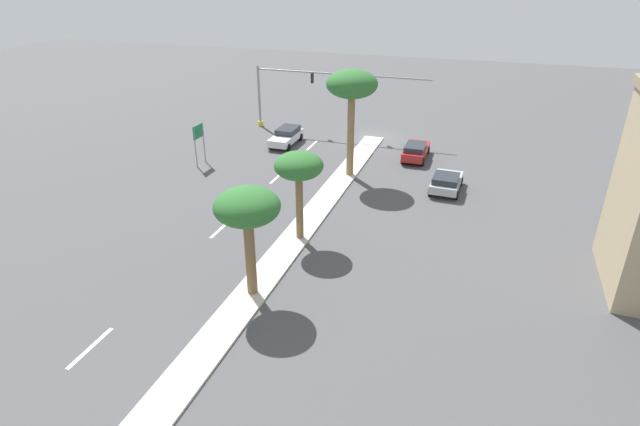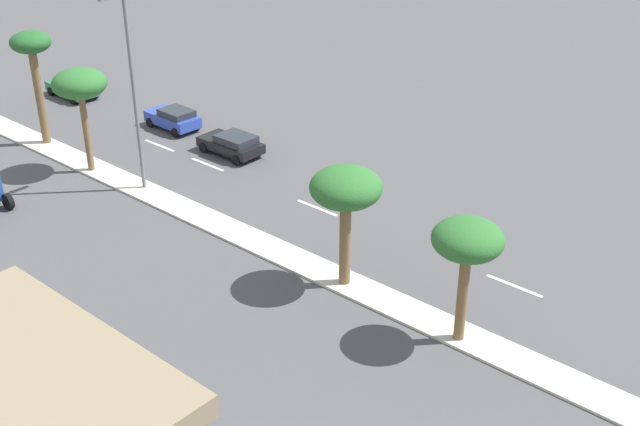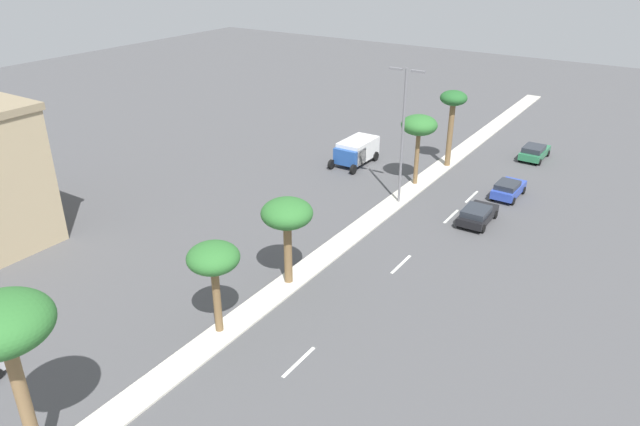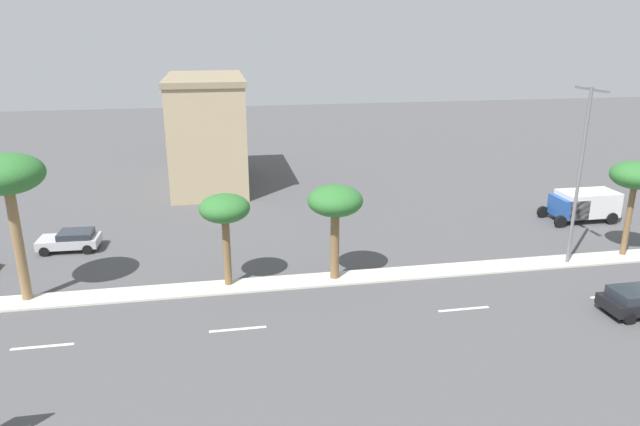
{
  "view_description": "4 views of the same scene",
  "coord_description": "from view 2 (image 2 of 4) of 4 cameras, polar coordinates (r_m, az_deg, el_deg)",
  "views": [
    {
      "loc": [
        -10.22,
        46.64,
        15.1
      ],
      "look_at": [
        -2.23,
        22.84,
        2.92
      ],
      "focal_mm": 29.19,
      "sensor_mm": 36.0,
      "label": 1
    },
    {
      "loc": [
        -23.99,
        7.69,
        19.5
      ],
      "look_at": [
        1.71,
        30.08,
        1.92
      ],
      "focal_mm": 44.86,
      "sensor_mm": 36.0,
      "label": 2
    },
    {
      "loc": [
        18.89,
        1.79,
        19.82
      ],
      "look_at": [
        -0.65,
        31.55,
        2.94
      ],
      "focal_mm": 32.83,
      "sensor_mm": 36.0,
      "label": 3
    },
    {
      "loc": [
        30.3,
        20.66,
        14.19
      ],
      "look_at": [
        -1.07,
        26.37,
        3.84
      ],
      "focal_mm": 32.17,
      "sensor_mm": 36.0,
      "label": 4
    }
  ],
  "objects": [
    {
      "name": "sedan_black_rear",
      "position": [
        49.72,
        -6.3,
        4.94
      ],
      "size": [
        2.12,
        4.19,
        1.37
      ],
      "color": "black",
      "rests_on": "ground"
    },
    {
      "name": "sedan_green_far",
      "position": [
        62.31,
        -17.2,
        8.57
      ],
      "size": [
        2.15,
        4.29,
        1.46
      ],
      "color": "#287047",
      "rests_on": "ground"
    },
    {
      "name": "palm_tree_near",
      "position": [
        34.15,
        1.86,
        1.6
      ],
      "size": [
        3.16,
        3.16,
        5.61
      ],
      "color": "brown",
      "rests_on": "median_curb"
    },
    {
      "name": "palm_tree_leading",
      "position": [
        52.38,
        -19.87,
        10.8
      ],
      "size": [
        2.46,
        2.46,
        7.15
      ],
      "color": "brown",
      "rests_on": "median_curb"
    },
    {
      "name": "street_lamp_rear",
      "position": [
        43.97,
        -13.23,
        9.24
      ],
      "size": [
        2.9,
        0.24,
        10.85
      ],
      "color": "slate",
      "rests_on": "median_curb"
    },
    {
      "name": "ground_plane",
      "position": [
        39.74,
        -4.44,
        -2.19
      ],
      "size": [
        160.0,
        160.0,
        0.0
      ],
      "primitive_type": "plane",
      "color": "#4C4C4F"
    },
    {
      "name": "lane_stripe_leading",
      "position": [
        48.79,
        -8.04,
        3.45
      ],
      "size": [
        0.2,
        2.8,
        0.01
      ],
      "primitive_type": "cube",
      "color": "silver",
      "rests_on": "ground"
    },
    {
      "name": "palm_tree_rear",
      "position": [
        47.46,
        -16.77,
        8.72
      ],
      "size": [
        3.08,
        3.08,
        6.15
      ],
      "color": "brown",
      "rests_on": "median_curb"
    },
    {
      "name": "lane_stripe_mid",
      "position": [
        37.34,
        13.68,
        -5.06
      ],
      "size": [
        0.2,
        2.8,
        0.01
      ],
      "primitive_type": "cube",
      "color": "silver",
      "rests_on": "ground"
    },
    {
      "name": "palm_tree_left",
      "position": [
        30.97,
        10.48,
        -2.1
      ],
      "size": [
        2.82,
        2.82,
        5.35
      ],
      "color": "brown",
      "rests_on": "median_curb"
    },
    {
      "name": "sedan_blue_inboard",
      "position": [
        54.39,
        -10.41,
        6.68
      ],
      "size": [
        2.03,
        3.96,
        1.44
      ],
      "color": "#2D47AD",
      "rests_on": "ground"
    },
    {
      "name": "median_curb",
      "position": [
        46.16,
        -12.66,
        1.67
      ],
      "size": [
        1.8,
        83.99,
        0.12
      ],
      "primitive_type": "cube",
      "color": "beige",
      "rests_on": "ground"
    },
    {
      "name": "lane_stripe_front",
      "position": [
        43.07,
        -0.2,
        0.37
      ],
      "size": [
        0.2,
        2.8,
        0.01
      ],
      "primitive_type": "cube",
      "color": "silver",
      "rests_on": "ground"
    },
    {
      "name": "lane_stripe_inboard",
      "position": [
        52.09,
        -11.39,
        4.75
      ],
      "size": [
        0.2,
        2.8,
        0.01
      ],
      "primitive_type": "cube",
      "color": "silver",
      "rests_on": "ground"
    }
  ]
}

